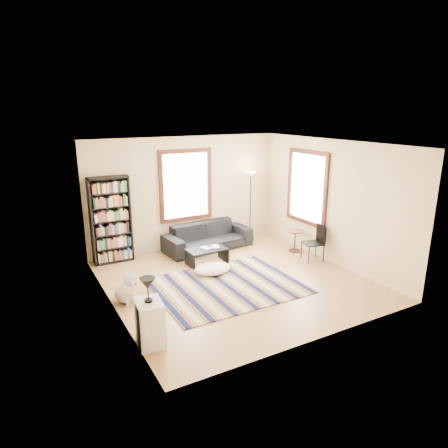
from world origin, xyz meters
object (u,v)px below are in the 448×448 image
coffee_table (207,256)px  white_cabinet (150,323)px  floor_lamp (250,206)px  side_table (295,241)px  dog (125,286)px  folding_chair (313,243)px  sofa (208,236)px  bookshelf (111,220)px  floor_cushion (213,269)px

coffee_table → white_cabinet: (-2.21, -2.50, 0.17)m
floor_lamp → side_table: floor_lamp is taller
side_table → dog: bearing=-171.6°
folding_chair → dog: (-4.41, 0.06, -0.12)m
floor_lamp → dog: floor_lamp is taller
sofa → floor_lamp: bearing=-0.7°
bookshelf → white_cabinet: bearing=-95.6°
floor_cushion → side_table: (2.44, 0.24, 0.17)m
side_table → dog: 4.51m
floor_cushion → floor_lamp: (1.95, 1.56, 0.83)m
coffee_table → floor_lamp: size_ratio=0.48×
floor_cushion → dog: dog is taller
floor_lamp → dog: 4.48m
bookshelf → folding_chair: bookshelf is taller
dog → bookshelf: bearing=66.3°
bookshelf → folding_chair: 4.68m
bookshelf → white_cabinet: 3.76m
sofa → floor_lamp: (1.32, 0.10, 0.60)m
sofa → dog: (-2.64, -1.88, -0.02)m
floor_lamp → white_cabinet: (-4.01, -3.51, -0.58)m
coffee_table → floor_lamp: floor_lamp is taller
sofa → coffee_table: bearing=-122.7°
floor_cushion → white_cabinet: (-2.06, -1.95, 0.25)m
sofa → folding_chair: 2.62m
coffee_table → floor_cushion: coffee_table is taller
sofa → floor_cushion: sofa is taller
sofa → folding_chair: size_ratio=2.61×
white_cabinet → dog: (0.04, 1.54, -0.04)m
folding_chair → side_table: bearing=98.3°
floor_cushion → floor_lamp: floor_lamp is taller
bookshelf → folding_chair: size_ratio=2.33×
bookshelf → dog: bearing=-98.5°
coffee_table → floor_cushion: 0.58m
white_cabinet → dog: bearing=95.1°
bookshelf → folding_chair: bearing=-28.4°
floor_lamp → sofa: bearing=-175.7°
bookshelf → dog: bookshelf is taller
sofa → coffee_table: 1.04m
bookshelf → side_table: size_ratio=3.70×
dog → side_table: bearing=-6.8°
bookshelf → white_cabinet: (-0.36, -3.68, -0.65)m
white_cabinet → dog: 1.54m
floor_lamp → dog: bearing=-153.5°
floor_cushion → floor_lamp: bearing=38.8°
coffee_table → folding_chair: size_ratio=1.05×
bookshelf → dog: (-0.32, -2.15, -0.69)m
floor_cushion → floor_lamp: 2.63m
floor_lamp → white_cabinet: floor_lamp is taller
folding_chair → dog: size_ratio=1.39×
floor_lamp → folding_chair: floor_lamp is taller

